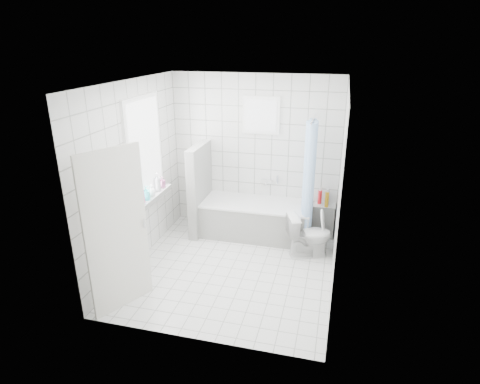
# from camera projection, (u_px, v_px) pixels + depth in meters

# --- Properties ---
(ground) EXTENTS (3.00, 3.00, 0.00)m
(ground) POSITION_uv_depth(u_px,v_px,m) (232.00, 268.00, 5.77)
(ground) COLOR white
(ground) RESTS_ON ground
(ceiling) EXTENTS (3.00, 3.00, 0.00)m
(ceiling) POSITION_uv_depth(u_px,v_px,m) (230.00, 82.00, 4.84)
(ceiling) COLOR white
(ceiling) RESTS_ON ground
(wall_back) EXTENTS (2.80, 0.02, 2.60)m
(wall_back) POSITION_uv_depth(u_px,v_px,m) (255.00, 154.00, 6.66)
(wall_back) COLOR white
(wall_back) RESTS_ON ground
(wall_front) EXTENTS (2.80, 0.02, 2.60)m
(wall_front) POSITION_uv_depth(u_px,v_px,m) (191.00, 233.00, 3.95)
(wall_front) COLOR white
(wall_front) RESTS_ON ground
(wall_left) EXTENTS (0.02, 3.00, 2.60)m
(wall_left) POSITION_uv_depth(u_px,v_px,m) (135.00, 175.00, 5.63)
(wall_left) COLOR white
(wall_left) RESTS_ON ground
(wall_right) EXTENTS (0.02, 3.00, 2.60)m
(wall_right) POSITION_uv_depth(u_px,v_px,m) (339.00, 193.00, 4.99)
(wall_right) COLOR white
(wall_right) RESTS_ON ground
(window_left) EXTENTS (0.01, 0.90, 1.40)m
(window_left) POSITION_uv_depth(u_px,v_px,m) (146.00, 149.00, 5.78)
(window_left) COLOR white
(window_left) RESTS_ON wall_left
(window_back) EXTENTS (0.50, 0.01, 0.50)m
(window_back) POSITION_uv_depth(u_px,v_px,m) (261.00, 115.00, 6.37)
(window_back) COLOR white
(window_back) RESTS_ON wall_back
(window_sill) EXTENTS (0.18, 1.02, 0.08)m
(window_sill) POSITION_uv_depth(u_px,v_px,m) (153.00, 197.00, 6.03)
(window_sill) COLOR white
(window_sill) RESTS_ON wall_left
(door) EXTENTS (0.40, 0.73, 2.00)m
(door) POSITION_uv_depth(u_px,v_px,m) (117.00, 232.00, 4.64)
(door) COLOR silver
(door) RESTS_ON ground
(bathtub) EXTENTS (1.78, 0.77, 0.58)m
(bathtub) POSITION_uv_depth(u_px,v_px,m) (256.00, 219.00, 6.66)
(bathtub) COLOR white
(bathtub) RESTS_ON ground
(partition_wall) EXTENTS (0.15, 0.85, 1.50)m
(partition_wall) POSITION_uv_depth(u_px,v_px,m) (200.00, 189.00, 6.67)
(partition_wall) COLOR white
(partition_wall) RESTS_ON ground
(tiled_ledge) EXTENTS (0.40, 0.24, 0.55)m
(tiled_ledge) POSITION_uv_depth(u_px,v_px,m) (322.00, 220.00, 6.65)
(tiled_ledge) COLOR white
(tiled_ledge) RESTS_ON ground
(toilet) EXTENTS (0.75, 0.59, 0.67)m
(toilet) POSITION_uv_depth(u_px,v_px,m) (309.00, 235.00, 6.00)
(toilet) COLOR white
(toilet) RESTS_ON ground
(curtain_rod) EXTENTS (0.02, 0.80, 0.02)m
(curtain_rod) POSITION_uv_depth(u_px,v_px,m) (313.00, 119.00, 5.83)
(curtain_rod) COLOR silver
(curtain_rod) RESTS_ON wall_back
(shower_curtain) EXTENTS (0.14, 0.48, 1.78)m
(shower_curtain) POSITION_uv_depth(u_px,v_px,m) (309.00, 180.00, 6.04)
(shower_curtain) COLOR #549DF6
(shower_curtain) RESTS_ON curtain_rod
(tub_faucet) EXTENTS (0.18, 0.06, 0.06)m
(tub_faucet) POSITION_uv_depth(u_px,v_px,m) (267.00, 181.00, 6.74)
(tub_faucet) COLOR silver
(tub_faucet) RESTS_ON wall_back
(sill_bottles) EXTENTS (0.17, 0.83, 0.30)m
(sill_bottles) POSITION_uv_depth(u_px,v_px,m) (150.00, 189.00, 5.90)
(sill_bottles) COLOR #32E3DC
(sill_bottles) RESTS_ON window_sill
(ledge_bottles) EXTENTS (0.18, 0.17, 0.26)m
(ledge_bottles) POSITION_uv_depth(u_px,v_px,m) (325.00, 198.00, 6.50)
(ledge_bottles) COLOR blue
(ledge_bottles) RESTS_ON tiled_ledge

